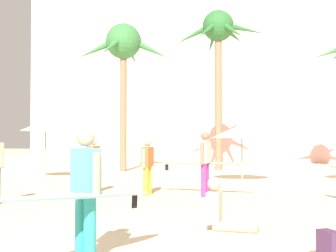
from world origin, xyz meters
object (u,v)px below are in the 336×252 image
(cafe_umbrella_0, at_px, (46,125))
(person_mid_left, at_px, (147,164))
(palm_tree_center, at_px, (219,38))
(person_near_left, at_px, (93,163))
(person_mid_right, at_px, (223,211))
(backpack, at_px, (330,247))
(cafe_umbrella_1, at_px, (242,131))
(person_mid_center, at_px, (206,162))
(person_near_right, at_px, (82,192))
(palm_tree_far_left, at_px, (123,49))

(cafe_umbrella_0, xyz_separation_m, person_mid_left, (5.33, -4.48, -1.24))
(palm_tree_center, bearing_deg, person_near_left, -104.72)
(person_mid_left, bearing_deg, person_mid_right, 129.19)
(backpack, relative_size, person_near_left, 0.25)
(palm_tree_center, distance_m, cafe_umbrella_0, 10.04)
(cafe_umbrella_1, xyz_separation_m, backpack, (1.49, -10.98, -1.68))
(backpack, height_order, person_near_left, person_near_left)
(cafe_umbrella_0, distance_m, person_near_left, 5.91)
(person_mid_left, bearing_deg, person_mid_center, -163.61)
(palm_tree_center, height_order, person_mid_left, palm_tree_center)
(backpack, xyz_separation_m, person_near_right, (-3.10, -0.74, 0.73))
(palm_tree_center, bearing_deg, person_near_right, -90.82)
(person_near_left, bearing_deg, person_mid_right, 142.81)
(palm_tree_far_left, xyz_separation_m, cafe_umbrella_0, (-1.95, -4.35, -3.88))
(palm_tree_far_left, bearing_deg, person_mid_right, -66.35)
(cafe_umbrella_0, xyz_separation_m, backpack, (9.32, -10.86, -1.93))
(backpack, xyz_separation_m, person_near_left, (-5.62, 6.42, 0.70))
(palm_tree_center, xyz_separation_m, cafe_umbrella_0, (-6.48, -6.13, -4.62))
(palm_tree_far_left, height_order, person_mid_left, palm_tree_far_left)
(backpack, xyz_separation_m, person_mid_right, (-1.52, 1.85, 0.13))
(backpack, bearing_deg, person_near_left, 98.98)
(cafe_umbrella_0, height_order, cafe_umbrella_1, cafe_umbrella_0)
(person_mid_left, bearing_deg, person_near_left, 9.39)
(cafe_umbrella_0, bearing_deg, person_near_right, -61.80)
(palm_tree_center, xyz_separation_m, backpack, (2.84, -16.99, -6.55))
(person_mid_center, bearing_deg, palm_tree_center, 105.00)
(palm_tree_far_left, distance_m, palm_tree_center, 4.92)
(person_near_right, bearing_deg, palm_tree_center, -145.21)
(cafe_umbrella_1, xyz_separation_m, person_mid_center, (-0.86, -4.42, -0.93))
(cafe_umbrella_0, bearing_deg, cafe_umbrella_1, 0.82)
(person_near_left, relative_size, person_mid_left, 1.01)
(person_mid_right, xyz_separation_m, person_mid_center, (-0.83, 4.70, 0.62))
(person_near_right, distance_m, person_near_left, 7.60)
(cafe_umbrella_0, bearing_deg, person_mid_left, -40.01)
(palm_tree_center, relative_size, person_mid_right, 8.79)
(person_mid_center, relative_size, person_mid_left, 1.88)
(backpack, bearing_deg, person_mid_left, 89.76)
(palm_tree_far_left, xyz_separation_m, person_near_right, (4.27, -15.95, -5.08))
(cafe_umbrella_0, relative_size, person_mid_right, 2.54)
(backpack, distance_m, person_near_left, 8.56)
(palm_tree_far_left, bearing_deg, person_near_right, -75.00)
(person_near_left, bearing_deg, cafe_umbrella_1, -121.27)
(cafe_umbrella_0, xyz_separation_m, cafe_umbrella_1, (7.83, 0.11, -0.25))
(person_mid_left, bearing_deg, cafe_umbrella_0, -29.35)
(person_near_right, distance_m, person_mid_center, 7.33)
(palm_tree_far_left, distance_m, person_near_right, 17.28)
(person_mid_center, bearing_deg, person_near_right, -83.56)
(cafe_umbrella_0, height_order, backpack, cafe_umbrella_0)
(person_mid_center, relative_size, person_near_left, 1.86)
(palm_tree_center, distance_m, cafe_umbrella_1, 7.86)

